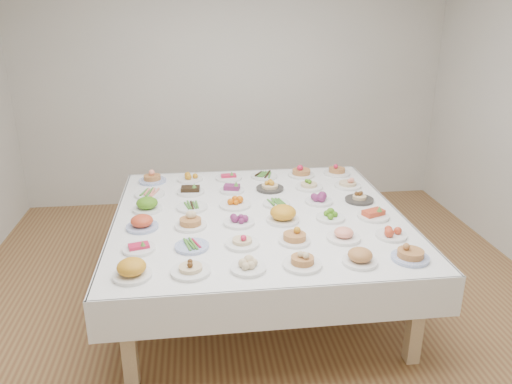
{
  "coord_description": "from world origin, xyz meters",
  "views": [
    {
      "loc": [
        -0.47,
        -3.39,
        2.29
      ],
      "look_at": [
        -0.0,
        0.36,
        0.88
      ],
      "focal_mm": 35.0,
      "sensor_mm": 36.0,
      "label": 1
    }
  ],
  "objects": [
    {
      "name": "dish_15",
      "position": [
        0.17,
        0.04,
        0.82
      ],
      "size": [
        0.27,
        0.27,
        0.15
      ],
      "color": "white",
      "rests_on": "display_table"
    },
    {
      "name": "dish_17",
      "position": [
        0.87,
        0.03,
        0.79
      ],
      "size": [
        0.24,
        0.24,
        0.11
      ],
      "color": "white",
      "rests_on": "display_table"
    },
    {
      "name": "dish_23",
      "position": [
        0.88,
        0.38,
        0.8
      ],
      "size": [
        0.24,
        0.24,
        0.11
      ],
      "color": "#2D2B28",
      "rests_on": "display_table"
    },
    {
      "name": "dish_27",
      "position": [
        0.17,
        0.75,
        0.81
      ],
      "size": [
        0.24,
        0.24,
        0.14
      ],
      "color": "#2D2B28",
      "rests_on": "display_table"
    },
    {
      "name": "display_table",
      "position": [
        -0.0,
        0.21,
        0.69
      ],
      "size": [
        2.26,
        2.26,
        0.75
      ],
      "color": "white",
      "rests_on": "ground"
    },
    {
      "name": "dish_10",
      "position": [
        0.53,
        -0.32,
        0.8
      ],
      "size": [
        0.24,
        0.24,
        0.12
      ],
      "color": "white",
      "rests_on": "display_table"
    },
    {
      "name": "dish_32",
      "position": [
        -0.17,
        1.09,
        0.78
      ],
      "size": [
        0.25,
        0.25,
        0.09
      ],
      "color": "white",
      "rests_on": "display_table"
    },
    {
      "name": "dish_20",
      "position": [
        -0.17,
        0.39,
        0.79
      ],
      "size": [
        0.25,
        0.25,
        0.1
      ],
      "color": "white",
      "rests_on": "display_table"
    },
    {
      "name": "dish_31",
      "position": [
        -0.54,
        1.09,
        0.79
      ],
      "size": [
        0.23,
        0.23,
        0.1
      ],
      "color": "white",
      "rests_on": "display_table"
    },
    {
      "name": "dish_12",
      "position": [
        -0.89,
        0.04,
        0.81
      ],
      "size": [
        0.23,
        0.23,
        0.13
      ],
      "color": "#4C66B2",
      "rests_on": "display_table"
    },
    {
      "name": "dish_22",
      "position": [
        0.53,
        0.39,
        0.79
      ],
      "size": [
        0.23,
        0.23,
        0.1
      ],
      "color": "white",
      "rests_on": "display_table"
    },
    {
      "name": "dish_0",
      "position": [
        -0.89,
        -0.67,
        0.82
      ],
      "size": [
        0.24,
        0.24,
        0.14
      ],
      "color": "white",
      "rests_on": "display_table"
    },
    {
      "name": "dish_35",
      "position": [
        0.89,
        1.1,
        0.82
      ],
      "size": [
        0.26,
        0.25,
        0.15
      ],
      "color": "white",
      "rests_on": "display_table"
    },
    {
      "name": "dish_16",
      "position": [
        0.54,
        0.04,
        0.79
      ],
      "size": [
        0.22,
        0.22,
        0.09
      ],
      "color": "white",
      "rests_on": "display_table"
    },
    {
      "name": "dish_8",
      "position": [
        -0.18,
        -0.32,
        0.8
      ],
      "size": [
        0.23,
        0.23,
        0.11
      ],
      "color": "white",
      "rests_on": "display_table"
    },
    {
      "name": "dish_26",
      "position": [
        -0.17,
        0.74,
        0.79
      ],
      "size": [
        0.21,
        0.21,
        0.1
      ],
      "color": "white",
      "rests_on": "display_table"
    },
    {
      "name": "dish_13",
      "position": [
        -0.53,
        0.03,
        0.82
      ],
      "size": [
        0.25,
        0.24,
        0.14
      ],
      "color": "white",
      "rests_on": "display_table"
    },
    {
      "name": "room_envelope",
      "position": [
        0.0,
        0.0,
        1.83
      ],
      "size": [
        5.02,
        5.02,
        2.81
      ],
      "color": "olive",
      "rests_on": "ground"
    },
    {
      "name": "dish_6",
      "position": [
        -0.88,
        -0.32,
        0.78
      ],
      "size": [
        0.22,
        0.22,
        0.08
      ],
      "color": "white",
      "rests_on": "display_table"
    },
    {
      "name": "dish_21",
      "position": [
        0.17,
        0.38,
        0.77
      ],
      "size": [
        0.22,
        0.22,
        0.05
      ],
      "color": "white",
      "rests_on": "display_table"
    },
    {
      "name": "dish_2",
      "position": [
        -0.18,
        -0.67,
        0.79
      ],
      "size": [
        0.22,
        0.22,
        0.1
      ],
      "color": "white",
      "rests_on": "display_table"
    },
    {
      "name": "dish_7",
      "position": [
        -0.53,
        -0.32,
        0.77
      ],
      "size": [
        0.23,
        0.23,
        0.05
      ],
      "color": "#4C66B2",
      "rests_on": "display_table"
    },
    {
      "name": "dish_9",
      "position": [
        0.18,
        -0.32,
        0.81
      ],
      "size": [
        0.23,
        0.22,
        0.13
      ],
      "color": "white",
      "rests_on": "display_table"
    },
    {
      "name": "dish_5",
      "position": [
        0.88,
        -0.66,
        0.83
      ],
      "size": [
        0.27,
        0.26,
        0.16
      ],
      "color": "#4C66B2",
      "rests_on": "display_table"
    },
    {
      "name": "dish_4",
      "position": [
        0.54,
        -0.67,
        0.8
      ],
      "size": [
        0.22,
        0.22,
        0.12
      ],
      "color": "white",
      "rests_on": "display_table"
    },
    {
      "name": "dish_33",
      "position": [
        0.17,
        1.09,
        0.77
      ],
      "size": [
        0.25,
        0.25,
        0.06
      ],
      "color": "white",
      "rests_on": "display_table"
    },
    {
      "name": "dish_14",
      "position": [
        -0.17,
        0.04,
        0.79
      ],
      "size": [
        0.23,
        0.23,
        0.1
      ],
      "color": "white",
      "rests_on": "display_table"
    },
    {
      "name": "dish_28",
      "position": [
        0.53,
        0.74,
        0.8
      ],
      "size": [
        0.24,
        0.24,
        0.12
      ],
      "color": "white",
      "rests_on": "display_table"
    },
    {
      "name": "dish_24",
      "position": [
        -0.88,
        0.73,
        0.78
      ],
      "size": [
        0.26,
        0.25,
        0.06
      ],
      "color": "white",
      "rests_on": "display_table"
    },
    {
      "name": "dish_30",
      "position": [
        -0.89,
        1.09,
        0.82
      ],
      "size": [
        0.26,
        0.25,
        0.16
      ],
      "color": "#4C66B2",
      "rests_on": "display_table"
    },
    {
      "name": "dish_11",
      "position": [
        0.88,
        -0.32,
        0.79
      ],
      "size": [
        0.22,
        0.22,
        0.1
      ],
      "color": "white",
      "rests_on": "display_table"
    },
    {
      "name": "dish_34",
      "position": [
        0.53,
        1.09,
        0.82
      ],
      "size": [
        0.25,
        0.25,
        0.15
      ],
      "color": "white",
      "rests_on": "display_table"
    },
    {
      "name": "dish_1",
      "position": [
        -0.53,
        -0.66,
        0.8
      ],
      "size": [
        0.24,
        0.24,
        0.12
      ],
      "color": "white",
      "rests_on": "display_table"
    },
    {
      "name": "dish_18",
      "position": [
        -0.88,
        0.39,
        0.81
      ],
      "size": [
        0.23,
        0.23,
        0.13
      ],
      "color": "white",
      "rests_on": "display_table"
    },
    {
      "name": "dish_29",
      "position": [
        0.88,
        0.73,
        0.82
      ],
      "size": [
        0.24,
        0.24,
        0.14
      ],
      "color": "white",
      "rests_on": "display_table"
    },
    {
      "name": "dish_19",
      "position": [
        -0.52,
        0.39,
        0.77
      ],
      "size": [
        0.25,
        0.25,
        0.05
      ],
      "color": "white",
      "rests_on": "display_table"
    },
    {
      "name": "dish_25",
      "position": [
        -0.53,
        0.75,
        0.79
      ],
      "size": [
        0.24,
        0.24,
        0.1
      ],
      "color": "white",
      "rests_on": "display_table"
    },
    {
      "name": "dish_3",
      "position": [
        0.16,
        -0.66,
        0.81
      ],
      "size": [
        0.24,
        0.24,
        0.14
      ],
      "color": "white",
      "rests_on": "display_table"
    }
  ]
}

